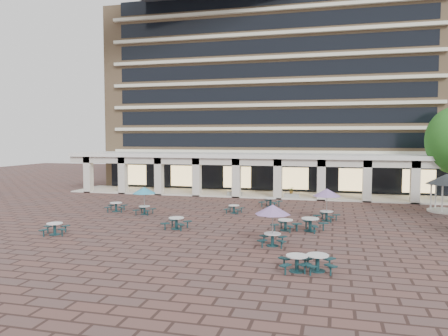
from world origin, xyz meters
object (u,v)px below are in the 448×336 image
at_px(picnic_table_1, 176,222).
at_px(gazebo, 447,183).
at_px(picnic_table_0, 55,228).
at_px(planter_left, 235,192).
at_px(planter_right, 292,194).
at_px(picnic_table_2, 317,261).

xyz_separation_m(picnic_table_1, gazebo, (19.13, 11.85, 1.88)).
height_order(picnic_table_0, gazebo, gazebo).
relative_size(picnic_table_0, picnic_table_1, 1.12).
bearing_deg(gazebo, planter_left, 166.09).
distance_m(planter_left, planter_right, 5.82).
bearing_deg(picnic_table_0, gazebo, 7.16).
bearing_deg(picnic_table_2, gazebo, 59.89).
bearing_deg(planter_right, planter_left, 180.00).
height_order(picnic_table_1, planter_right, planter_right).
bearing_deg(planter_right, gazebo, -19.68).
height_order(picnic_table_0, picnic_table_2, picnic_table_2).
bearing_deg(picnic_table_0, picnic_table_2, -35.87).
xyz_separation_m(picnic_table_0, picnic_table_1, (6.81, 3.49, 0.02)).
relative_size(planter_left, planter_right, 1.00).
bearing_deg(picnic_table_1, picnic_table_2, -33.45).
xyz_separation_m(picnic_table_0, planter_left, (7.01, 20.03, -0.01)).
height_order(picnic_table_0, picnic_table_1, picnic_table_1).
xyz_separation_m(planter_left, planter_right, (5.82, 0.00, 0.02)).
bearing_deg(picnic_table_2, picnic_table_1, 140.15).
relative_size(picnic_table_0, picnic_table_2, 1.13).
bearing_deg(planter_right, picnic_table_2, -81.66).
bearing_deg(picnic_table_2, picnic_table_0, 164.46).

